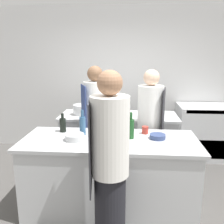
% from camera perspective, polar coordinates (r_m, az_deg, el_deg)
% --- Properties ---
extents(ground_plane, '(16.00, 16.00, 0.00)m').
position_cam_1_polar(ground_plane, '(3.41, -0.48, -20.94)').
color(ground_plane, '#4C4947').
extents(wall_back, '(8.00, 0.06, 2.80)m').
position_cam_1_polar(wall_back, '(4.97, 1.58, 7.39)').
color(wall_back, silver).
rests_on(wall_back, ground_plane).
extents(prep_counter, '(2.10, 0.87, 0.92)m').
position_cam_1_polar(prep_counter, '(3.17, -0.50, -14.05)').
color(prep_counter, silver).
rests_on(prep_counter, ground_plane).
extents(pass_counter, '(1.93, 0.71, 0.92)m').
position_cam_1_polar(pass_counter, '(4.26, 1.48, -6.65)').
color(pass_counter, silver).
rests_on(pass_counter, ground_plane).
extents(oven_range, '(0.94, 0.68, 0.98)m').
position_cam_1_polar(oven_range, '(4.95, 20.05, -4.23)').
color(oven_range, silver).
rests_on(oven_range, ground_plane).
extents(chef_at_prep_near, '(0.38, 0.36, 1.79)m').
position_cam_1_polar(chef_at_prep_near, '(2.36, -0.55, -12.28)').
color(chef_at_prep_near, black).
rests_on(chef_at_prep_near, ground_plane).
extents(chef_at_stove, '(0.40, 0.39, 1.70)m').
position_cam_1_polar(chef_at_stove, '(3.69, 8.66, -3.63)').
color(chef_at_stove, black).
rests_on(chef_at_stove, ground_plane).
extents(chef_at_pass_far, '(0.39, 0.38, 1.75)m').
position_cam_1_polar(chef_at_pass_far, '(3.63, -3.79, -3.24)').
color(chef_at_pass_far, black).
rests_on(chef_at_pass_far, ground_plane).
extents(bottle_olive_oil, '(0.09, 0.09, 0.32)m').
position_cam_1_polar(bottle_olive_oil, '(2.99, 4.26, -3.69)').
color(bottle_olive_oil, '#19471E').
rests_on(bottle_olive_oil, prep_counter).
extents(bottle_vinegar, '(0.08, 0.08, 0.32)m').
position_cam_1_polar(bottle_vinegar, '(3.13, -6.75, -2.98)').
color(bottle_vinegar, '#2D5175').
rests_on(bottle_vinegar, prep_counter).
extents(bottle_wine, '(0.08, 0.08, 0.25)m').
position_cam_1_polar(bottle_wine, '(3.30, -11.18, -2.82)').
color(bottle_wine, black).
rests_on(bottle_wine, prep_counter).
extents(bowl_mixing_large, '(0.23, 0.23, 0.07)m').
position_cam_1_polar(bowl_mixing_large, '(2.98, -8.52, -5.68)').
color(bowl_mixing_large, '#B7BABC').
rests_on(bowl_mixing_large, prep_counter).
extents(bowl_prep_small, '(0.19, 0.19, 0.05)m').
position_cam_1_polar(bowl_prep_small, '(3.05, 10.37, -5.53)').
color(bowl_prep_small, navy).
rests_on(bowl_prep_small, prep_counter).
extents(cup, '(0.08, 0.08, 0.09)m').
position_cam_1_polar(cup, '(3.20, 7.58, -4.10)').
color(cup, '#B2382D').
rests_on(cup, prep_counter).
extents(cutting_board, '(0.42, 0.22, 0.01)m').
position_cam_1_polar(cutting_board, '(3.05, -1.02, -5.73)').
color(cutting_board, white).
rests_on(cutting_board, prep_counter).
extents(stockpot, '(0.31, 0.31, 0.16)m').
position_cam_1_polar(stockpot, '(4.17, -6.67, 0.56)').
color(stockpot, silver).
rests_on(stockpot, pass_counter).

